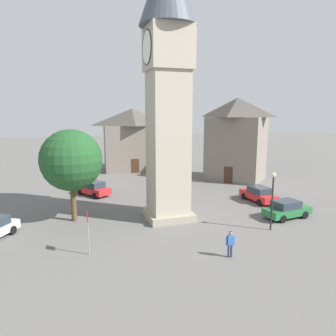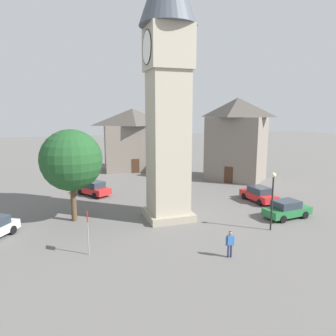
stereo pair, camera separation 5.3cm
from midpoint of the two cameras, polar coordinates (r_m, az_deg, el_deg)
ground_plane at (r=27.18m, az=0.06°, el=-8.98°), size 200.00×200.00×0.00m
clock_tower at (r=25.99m, az=0.06°, el=18.82°), size 4.53×4.53×21.93m
car_blue_kerb at (r=28.75m, az=20.76°, el=-6.99°), size 2.15×4.29×1.53m
car_red_corner at (r=32.98m, az=16.13°, el=-4.57°), size 4.24×2.04×1.53m
car_white_side at (r=35.01m, az=-13.30°, el=-3.60°), size 4.38×3.66×1.53m
pedestrian at (r=20.28m, az=11.23°, el=-12.96°), size 0.29×0.55×1.69m
tree at (r=26.43m, az=-17.04°, el=1.34°), size 4.97×4.97×7.57m
building_shop_left at (r=48.90m, az=-6.37°, el=5.23°), size 6.64×9.36×9.41m
building_terrace_right at (r=42.43m, az=12.33°, el=5.21°), size 9.21×9.08×10.71m
lamp_post at (r=24.86m, az=18.48°, el=-4.03°), size 0.36×0.36×4.47m
road_sign at (r=20.54m, az=-14.26°, el=-10.11°), size 0.60×0.07×2.80m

